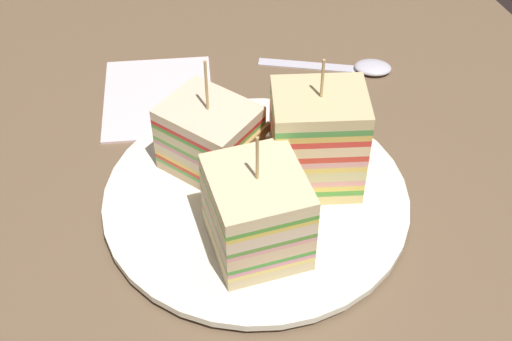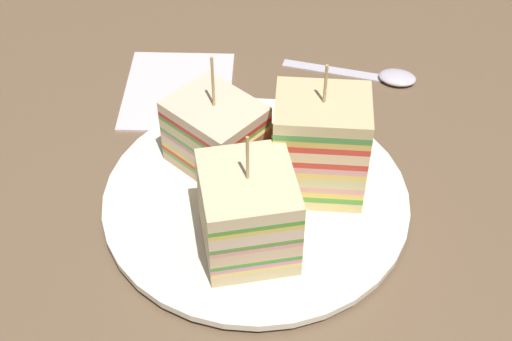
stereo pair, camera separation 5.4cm
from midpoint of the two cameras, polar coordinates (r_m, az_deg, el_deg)
name	(u,v)px [view 1 (the left image)]	position (r cm, az deg, el deg)	size (l,w,h in cm)	color
ground_plane	(256,212)	(63.35, -2.44, -3.41)	(92.14, 77.17, 1.80)	brown
plate	(256,199)	(62.13, -2.49, -2.40)	(26.51, 26.51, 1.25)	white
sandwich_wedge_0	(257,212)	(55.31, -2.73, -3.49)	(7.95, 7.31, 11.71)	#D7BE8B
sandwich_wedge_1	(319,144)	(59.41, 2.46, 2.00)	(7.96, 9.11, 13.02)	#E2C57C
sandwich_wedge_2	(210,138)	(62.35, -6.16, 2.45)	(9.82, 9.42, 11.55)	#D7B385
chip_pile	(237,203)	(59.29, -4.15, -2.76)	(7.53, 6.63, 3.09)	#E0CC69
spoon	(358,67)	(77.33, 6.17, 8.15)	(8.29, 13.59, 1.00)	silver
napkin	(158,96)	(74.29, -9.91, 5.76)	(12.86, 10.96, 0.50)	silver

